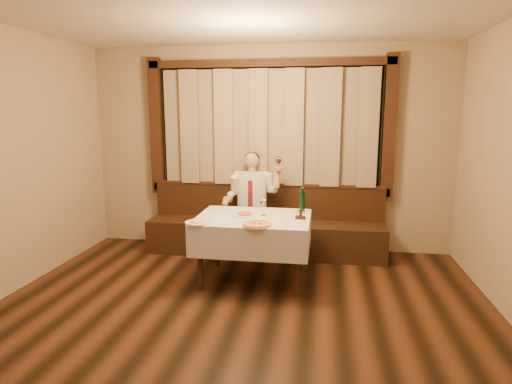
% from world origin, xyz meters
% --- Properties ---
extents(room, '(5.01, 6.01, 2.81)m').
position_xyz_m(room, '(-0.00, 0.97, 1.50)').
color(room, black).
rests_on(room, ground).
extents(banquette, '(3.20, 0.61, 0.94)m').
position_xyz_m(banquette, '(0.00, 2.72, 0.31)').
color(banquette, black).
rests_on(banquette, ground).
extents(dining_table, '(1.27, 0.97, 0.76)m').
position_xyz_m(dining_table, '(0.00, 1.70, 0.65)').
color(dining_table, black).
rests_on(dining_table, ground).
extents(pizza, '(0.31, 0.31, 0.03)m').
position_xyz_m(pizza, '(0.10, 1.32, 0.77)').
color(pizza, white).
rests_on(pizza, dining_table).
extents(pasta_red, '(0.27, 0.27, 0.09)m').
position_xyz_m(pasta_red, '(-0.10, 1.72, 0.79)').
color(pasta_red, white).
rests_on(pasta_red, dining_table).
extents(pasta_cream, '(0.27, 0.27, 0.09)m').
position_xyz_m(pasta_cream, '(-0.53, 1.32, 0.79)').
color(pasta_cream, white).
rests_on(pasta_cream, dining_table).
extents(green_bottle, '(0.07, 0.07, 0.30)m').
position_xyz_m(green_bottle, '(0.53, 2.01, 0.88)').
color(green_bottle, '#0D3D1D').
rests_on(green_bottle, dining_table).
extents(table_wine_glass, '(0.08, 0.08, 0.20)m').
position_xyz_m(table_wine_glass, '(0.10, 1.76, 0.91)').
color(table_wine_glass, white).
rests_on(table_wine_glass, dining_table).
extents(cruet_caddy, '(0.11, 0.07, 0.11)m').
position_xyz_m(cruet_caddy, '(0.53, 1.67, 0.80)').
color(cruet_caddy, black).
rests_on(cruet_caddy, dining_table).
extents(seated_man, '(0.75, 0.56, 1.38)m').
position_xyz_m(seated_man, '(-0.18, 2.63, 0.81)').
color(seated_man, black).
rests_on(seated_man, ground).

